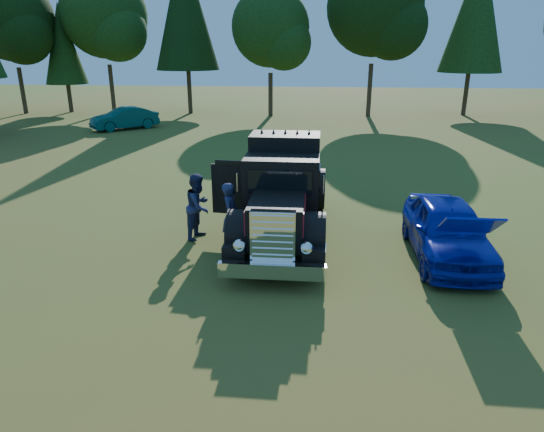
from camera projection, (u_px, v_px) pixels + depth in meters
The scene contains 7 objects.
ground at pixel (315, 279), 12.00m from camera, with size 120.00×120.00×0.00m, color #315E1B.
treeline at pixel (282, 14), 35.51m from camera, with size 72.10×24.04×13.84m.
diamond_t_truck at pixel (282, 198), 14.06m from camera, with size 3.38×7.16×3.00m.
hotrod_coupe at pixel (447, 230), 13.00m from camera, with size 1.88×4.66×1.89m.
spectator_near at pixel (231, 216), 13.57m from camera, with size 0.70×0.46×1.91m, color #1C2742.
spectator_far at pixel (199, 206), 14.28m from camera, with size 0.96×0.75×1.97m, color #1C2C42.
distant_teal_car at pixel (125, 118), 33.36m from camera, with size 1.57×4.49×1.48m, color #0B3F43.
Camera 1 is at (-0.03, -10.85, 5.45)m, focal length 32.00 mm.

